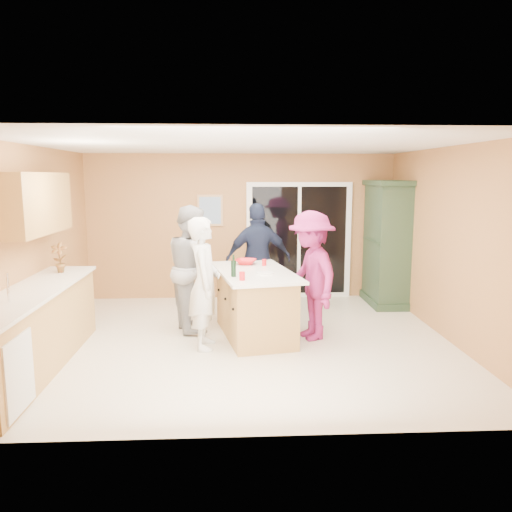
{
  "coord_description": "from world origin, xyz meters",
  "views": [
    {
      "loc": [
        -0.18,
        -6.46,
        2.2
      ],
      "look_at": [
        0.15,
        0.1,
        1.15
      ],
      "focal_mm": 35.0,
      "sensor_mm": 36.0,
      "label": 1
    }
  ],
  "objects_px": {
    "woman_white": "(204,283)",
    "woman_navy": "(258,260)",
    "woman_grey": "(193,268)",
    "kitchen_island": "(255,305)",
    "woman_magenta": "(311,276)",
    "green_hutch": "(387,245)"
  },
  "relations": [
    {
      "from": "woman_white",
      "to": "woman_navy",
      "type": "height_order",
      "value": "woman_navy"
    },
    {
      "from": "woman_white",
      "to": "woman_grey",
      "type": "height_order",
      "value": "woman_grey"
    },
    {
      "from": "kitchen_island",
      "to": "woman_grey",
      "type": "distance_m",
      "value": 1.06
    },
    {
      "from": "kitchen_island",
      "to": "woman_grey",
      "type": "xyz_separation_m",
      "value": [
        -0.87,
        0.38,
        0.47
      ]
    },
    {
      "from": "woman_navy",
      "to": "woman_magenta",
      "type": "xyz_separation_m",
      "value": [
        0.65,
        -1.15,
        -0.02
      ]
    },
    {
      "from": "woman_navy",
      "to": "woman_magenta",
      "type": "relative_size",
      "value": 1.03
    },
    {
      "from": "woman_magenta",
      "to": "woman_white",
      "type": "bearing_deg",
      "value": -94.55
    },
    {
      "from": "green_hutch",
      "to": "woman_navy",
      "type": "relative_size",
      "value": 1.19
    },
    {
      "from": "kitchen_island",
      "to": "woman_navy",
      "type": "relative_size",
      "value": 1.06
    },
    {
      "from": "woman_grey",
      "to": "green_hutch",
      "type": "bearing_deg",
      "value": -85.52
    },
    {
      "from": "woman_navy",
      "to": "woman_magenta",
      "type": "bearing_deg",
      "value": 109.34
    },
    {
      "from": "green_hutch",
      "to": "woman_white",
      "type": "xyz_separation_m",
      "value": [
        -3.02,
        -2.1,
        -0.19
      ]
    },
    {
      "from": "woman_grey",
      "to": "woman_magenta",
      "type": "bearing_deg",
      "value": -124.5
    },
    {
      "from": "green_hutch",
      "to": "woman_grey",
      "type": "xyz_separation_m",
      "value": [
        -3.23,
        -1.29,
        -0.14
      ]
    },
    {
      "from": "kitchen_island",
      "to": "woman_white",
      "type": "height_order",
      "value": "woman_white"
    },
    {
      "from": "woman_magenta",
      "to": "woman_navy",
      "type": "bearing_deg",
      "value": -167.18
    },
    {
      "from": "woman_grey",
      "to": "woman_white",
      "type": "bearing_deg",
      "value": 177.15
    },
    {
      "from": "woman_white",
      "to": "woman_navy",
      "type": "xyz_separation_m",
      "value": [
        0.77,
        1.46,
        0.05
      ]
    },
    {
      "from": "woman_white",
      "to": "kitchen_island",
      "type": "bearing_deg",
      "value": -56.31
    },
    {
      "from": "kitchen_island",
      "to": "woman_navy",
      "type": "bearing_deg",
      "value": 73.25
    },
    {
      "from": "woman_navy",
      "to": "green_hutch",
      "type": "bearing_deg",
      "value": -174.24
    },
    {
      "from": "woman_white",
      "to": "woman_grey",
      "type": "xyz_separation_m",
      "value": [
        -0.21,
        0.81,
        0.05
      ]
    }
  ]
}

